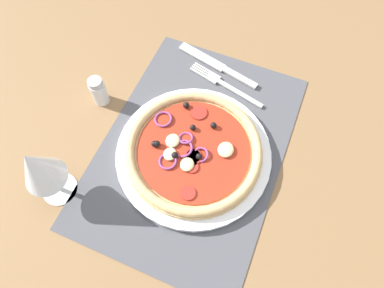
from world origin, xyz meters
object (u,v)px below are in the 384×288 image
at_px(wine_glass, 37,168).
at_px(pepper_shaker, 99,91).
at_px(pizza, 193,150).
at_px(knife, 217,65).
at_px(plate, 194,154).
at_px(fork, 222,83).

height_order(wine_glass, pepper_shaker, wine_glass).
bearing_deg(pizza, knife, 9.10).
bearing_deg(pepper_shaker, wine_glass, -172.80).
bearing_deg(plate, knife, 9.23).
distance_m(knife, wine_glass, 0.43).
relative_size(pizza, wine_glass, 1.74).
bearing_deg(pizza, plate, -87.09).
xyz_separation_m(knife, pepper_shaker, (-0.18, 0.19, 0.03)).
height_order(fork, wine_glass, wine_glass).
height_order(pizza, knife, pizza).
relative_size(fork, pepper_shaker, 2.66).
distance_m(fork, pepper_shaker, 0.26).
bearing_deg(knife, pepper_shaker, 55.98).
xyz_separation_m(plate, fork, (0.18, 0.01, -0.00)).
distance_m(fork, knife, 0.05).
bearing_deg(plate, pizza, 92.91).
height_order(pizza, wine_glass, wine_glass).
height_order(plate, pepper_shaker, pepper_shaker).
xyz_separation_m(knife, wine_glass, (-0.38, 0.17, 0.10)).
bearing_deg(fork, plate, 106.43).
bearing_deg(wine_glass, pizza, -52.00).
relative_size(fork, knife, 0.90).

